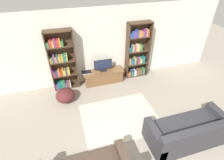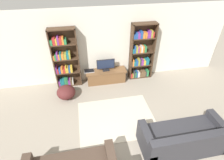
% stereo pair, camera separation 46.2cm
% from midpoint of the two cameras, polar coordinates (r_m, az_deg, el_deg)
% --- Properties ---
extents(wall_back, '(8.80, 0.06, 2.60)m').
position_cam_midpoint_polar(wall_back, '(6.14, 0.18, 11.05)').
color(wall_back, silver).
rests_on(wall_back, ground_plane).
extents(bookshelf_left, '(0.85, 0.30, 2.08)m').
position_cam_midpoint_polar(bookshelf_left, '(6.04, -13.08, 6.40)').
color(bookshelf_left, '#422D1E').
rests_on(bookshelf_left, ground_plane).
extents(bookshelf_right, '(0.85, 0.30, 2.08)m').
position_cam_midpoint_polar(bookshelf_right, '(6.46, 11.47, 8.48)').
color(bookshelf_right, '#422D1E').
rests_on(bookshelf_right, ground_plane).
extents(tv_stand, '(1.45, 0.46, 0.47)m').
position_cam_midpoint_polar(tv_stand, '(6.40, 0.12, 1.25)').
color(tv_stand, brown).
rests_on(tv_stand, ground_plane).
extents(television, '(0.64, 0.16, 0.44)m').
position_cam_midpoint_polar(television, '(6.17, 0.08, 4.94)').
color(television, black).
rests_on(television, tv_stand).
extents(laptop, '(0.36, 0.25, 0.03)m').
position_cam_midpoint_polar(laptop, '(6.26, -5.38, 2.91)').
color(laptop, '#B7B7BC').
rests_on(laptop, tv_stand).
extents(area_rug, '(2.15, 1.65, 0.02)m').
position_cam_midpoint_polar(area_rug, '(5.18, 4.07, -12.31)').
color(area_rug, beige).
rests_on(area_rug, ground_plane).
extents(couch_right_sofa, '(2.03, 0.89, 0.80)m').
position_cam_midpoint_polar(couch_right_sofa, '(4.78, 25.04, -17.13)').
color(couch_right_sofa, '#2D2D33').
rests_on(couch_right_sofa, ground_plane).
extents(beanbag_ottoman, '(0.60, 0.60, 0.44)m').
position_cam_midpoint_polar(beanbag_ottoman, '(5.82, -12.57, -3.97)').
color(beanbag_ottoman, '#4C1E1E').
rests_on(beanbag_ottoman, ground_plane).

